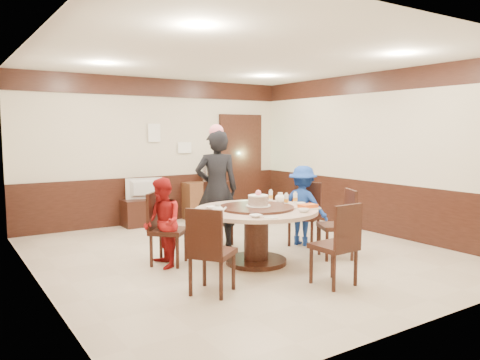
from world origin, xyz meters
TOP-DOWN VIEW (x-y plane):
  - room at (0.01, 0.01)m, footprint 6.00×6.04m
  - banquet_table at (-0.12, -0.51)m, footprint 1.65×1.65m
  - chair_0 at (1.12, -0.07)m, footprint 0.61×0.61m
  - chair_1 at (0.06, 0.79)m, footprint 0.57×0.57m
  - chair_2 at (-1.14, 0.12)m, footprint 0.62×0.62m
  - chair_3 at (-1.21, -1.21)m, footprint 0.62×0.62m
  - chair_4 at (0.13, -1.75)m, footprint 0.46×0.47m
  - chair_5 at (1.00, -0.90)m, footprint 0.59×0.59m
  - person_standing at (-0.10, 0.57)m, footprint 0.77×0.66m
  - person_red at (-1.25, 0.01)m, footprint 0.52×0.63m
  - person_blue at (1.10, -0.05)m, footprint 0.76×0.93m
  - birthday_cake at (-0.09, -0.51)m, footprint 0.34×0.34m
  - teapot_left at (-0.81, -0.68)m, footprint 0.17×0.15m
  - teapot_right at (0.49, -0.25)m, footprint 0.17×0.15m
  - bowl_0 at (-0.63, -0.18)m, footprint 0.13×0.13m
  - bowl_1 at (0.23, -1.07)m, footprint 0.15×0.15m
  - bowl_2 at (-0.50, -1.03)m, footprint 0.14×0.14m
  - bowl_3 at (0.55, -0.63)m, footprint 0.13×0.13m
  - saucer_near at (-0.37, -1.16)m, footprint 0.18×0.18m
  - saucer_far at (0.33, -0.01)m, footprint 0.18×0.18m
  - shrimp_platter at (0.44, -0.91)m, footprint 0.30×0.20m
  - bottle_0 at (0.38, -0.53)m, footprint 0.06×0.06m
  - bottle_1 at (0.57, -0.49)m, footprint 0.06×0.06m
  - bottle_2 at (0.43, -0.11)m, footprint 0.06×0.06m
  - tv_stand at (-0.40, 2.75)m, footprint 0.85×0.45m
  - television at (-0.40, 2.75)m, footprint 0.70×0.23m
  - side_cabinet at (0.87, 2.78)m, footprint 0.80×0.40m
  - thermos at (0.93, 2.78)m, footprint 0.15×0.15m
  - notice_left at (-0.10, 2.96)m, footprint 0.25×0.00m
  - notice_right at (0.55, 2.96)m, footprint 0.30×0.00m

SIDE VIEW (x-z plane):
  - tv_stand at x=-0.40m, z-range 0.00..0.50m
  - chair_0 at x=1.12m, z-range -0.18..0.79m
  - chair_1 at x=0.06m, z-range -0.18..0.79m
  - chair_2 at x=-1.14m, z-range -0.18..0.79m
  - chair_3 at x=-1.21m, z-range -0.18..0.79m
  - chair_4 at x=0.13m, z-range -0.18..0.79m
  - chair_5 at x=1.00m, z-range -0.18..0.79m
  - side_cabinet at x=0.87m, z-range 0.00..0.75m
  - banquet_table at x=-0.12m, z-range 0.14..0.92m
  - person_red at x=-1.25m, z-range 0.00..1.18m
  - person_blue at x=1.10m, z-range 0.00..1.25m
  - television at x=-0.40m, z-range 0.50..0.90m
  - saucer_near at x=-0.37m, z-range 0.75..0.76m
  - saucer_far at x=0.33m, z-range 0.75..0.76m
  - bowl_0 at x=-0.63m, z-range 0.75..0.78m
  - bowl_2 at x=-0.50m, z-range 0.75..0.79m
  - bowl_3 at x=0.55m, z-range 0.75..0.79m
  - bowl_1 at x=0.23m, z-range 0.75..0.80m
  - shrimp_platter at x=0.44m, z-range 0.75..0.81m
  - teapot_left at x=-0.81m, z-range 0.75..0.87m
  - teapot_right at x=0.49m, z-range 0.75..0.87m
  - bottle_0 at x=0.38m, z-range 0.75..0.91m
  - bottle_1 at x=0.57m, z-range 0.75..0.91m
  - bottle_2 at x=0.43m, z-range 0.75..0.91m
  - birthday_cake at x=-0.09m, z-range 0.75..0.97m
  - person_standing at x=-0.10m, z-range 0.00..1.80m
  - thermos at x=0.93m, z-range 0.75..1.13m
  - room at x=0.01m, z-range -0.34..2.50m
  - notice_right at x=0.55m, z-range 1.34..1.56m
  - notice_left at x=-0.10m, z-range 1.57..1.93m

